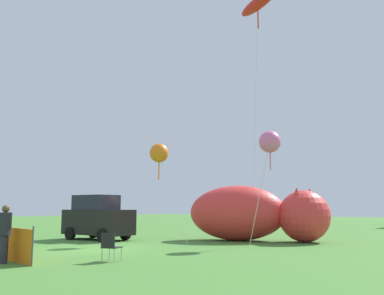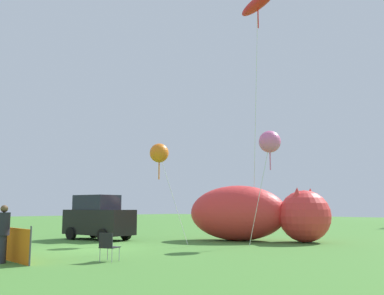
{
  "view_description": "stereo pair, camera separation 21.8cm",
  "coord_description": "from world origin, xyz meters",
  "px_view_note": "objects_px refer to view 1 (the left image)",
  "views": [
    {
      "loc": [
        15.41,
        -10.27,
        1.73
      ],
      "look_at": [
        1.2,
        4.49,
        4.56
      ],
      "focal_mm": 40.0,
      "sensor_mm": 36.0,
      "label": 1
    },
    {
      "loc": [
        15.57,
        -10.11,
        1.73
      ],
      "look_at": [
        1.2,
        4.49,
        4.56
      ],
      "focal_mm": 40.0,
      "sensor_mm": 36.0,
      "label": 2
    }
  ],
  "objects_px": {
    "kite_orange_flower": "(159,153)",
    "kite_pink_octopus": "(270,142)",
    "kite_red_lizard": "(258,5)",
    "spectator_in_white_shirt": "(4,231)",
    "folding_chair": "(110,245)",
    "inflatable_cat": "(254,215)",
    "parked_car": "(98,218)"
  },
  "relations": [
    {
      "from": "folding_chair",
      "to": "kite_red_lizard",
      "type": "xyz_separation_m",
      "value": [
        -0.2,
        8.71,
        11.26
      ]
    },
    {
      "from": "inflatable_cat",
      "to": "kite_orange_flower",
      "type": "height_order",
      "value": "kite_orange_flower"
    },
    {
      "from": "kite_orange_flower",
      "to": "kite_red_lizard",
      "type": "bearing_deg",
      "value": 37.38
    },
    {
      "from": "kite_orange_flower",
      "to": "spectator_in_white_shirt",
      "type": "bearing_deg",
      "value": -75.48
    },
    {
      "from": "kite_pink_octopus",
      "to": "kite_orange_flower",
      "type": "bearing_deg",
      "value": -151.52
    },
    {
      "from": "spectator_in_white_shirt",
      "to": "parked_car",
      "type": "bearing_deg",
      "value": 129.01
    },
    {
      "from": "folding_chair",
      "to": "spectator_in_white_shirt",
      "type": "relative_size",
      "value": 0.51
    },
    {
      "from": "folding_chair",
      "to": "kite_orange_flower",
      "type": "height_order",
      "value": "kite_orange_flower"
    },
    {
      "from": "spectator_in_white_shirt",
      "to": "kite_pink_octopus",
      "type": "bearing_deg",
      "value": 76.46
    },
    {
      "from": "inflatable_cat",
      "to": "kite_red_lizard",
      "type": "bearing_deg",
      "value": -66.44
    },
    {
      "from": "spectator_in_white_shirt",
      "to": "kite_pink_octopus",
      "type": "height_order",
      "value": "kite_pink_octopus"
    },
    {
      "from": "spectator_in_white_shirt",
      "to": "kite_orange_flower",
      "type": "distance_m",
      "value": 9.15
    },
    {
      "from": "kite_red_lizard",
      "to": "kite_pink_octopus",
      "type": "relative_size",
      "value": 2.36
    },
    {
      "from": "inflatable_cat",
      "to": "spectator_in_white_shirt",
      "type": "xyz_separation_m",
      "value": [
        -0.49,
        -12.4,
        -0.33
      ]
    },
    {
      "from": "kite_pink_octopus",
      "to": "inflatable_cat",
      "type": "bearing_deg",
      "value": 142.93
    },
    {
      "from": "inflatable_cat",
      "to": "folding_chair",
      "type": "bearing_deg",
      "value": -106.29
    },
    {
      "from": "spectator_in_white_shirt",
      "to": "kite_orange_flower",
      "type": "bearing_deg",
      "value": 104.52
    },
    {
      "from": "spectator_in_white_shirt",
      "to": "kite_red_lizard",
      "type": "bearing_deg",
      "value": 80.9
    },
    {
      "from": "folding_chair",
      "to": "spectator_in_white_shirt",
      "type": "bearing_deg",
      "value": 118.62
    },
    {
      "from": "parked_car",
      "to": "spectator_in_white_shirt",
      "type": "bearing_deg",
      "value": -59.2
    },
    {
      "from": "inflatable_cat",
      "to": "spectator_in_white_shirt",
      "type": "bearing_deg",
      "value": -117.23
    },
    {
      "from": "kite_orange_flower",
      "to": "folding_chair",
      "type": "bearing_deg",
      "value": -54.1
    },
    {
      "from": "folding_chair",
      "to": "inflatable_cat",
      "type": "bearing_deg",
      "value": -14.41
    },
    {
      "from": "folding_chair",
      "to": "kite_pink_octopus",
      "type": "bearing_deg",
      "value": -27.28
    },
    {
      "from": "spectator_in_white_shirt",
      "to": "kite_red_lizard",
      "type": "height_order",
      "value": "kite_red_lizard"
    },
    {
      "from": "parked_car",
      "to": "folding_chair",
      "type": "bearing_deg",
      "value": -39.41
    },
    {
      "from": "parked_car",
      "to": "kite_pink_octopus",
      "type": "bearing_deg",
      "value": 13.86
    },
    {
      "from": "folding_chair",
      "to": "inflatable_cat",
      "type": "xyz_separation_m",
      "value": [
        -1.51,
        9.87,
        0.77
      ]
    },
    {
      "from": "spectator_in_white_shirt",
      "to": "folding_chair",
      "type": "bearing_deg",
      "value": 51.72
    },
    {
      "from": "inflatable_cat",
      "to": "spectator_in_white_shirt",
      "type": "distance_m",
      "value": 12.42
    },
    {
      "from": "kite_orange_flower",
      "to": "kite_pink_octopus",
      "type": "relative_size",
      "value": 0.93
    },
    {
      "from": "kite_red_lizard",
      "to": "kite_pink_octopus",
      "type": "xyz_separation_m",
      "value": [
        0.8,
        -0.44,
        -7.11
      ]
    }
  ]
}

